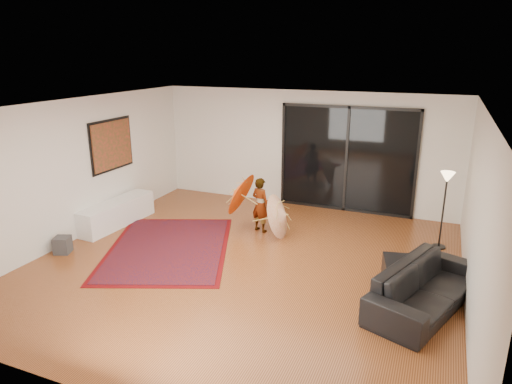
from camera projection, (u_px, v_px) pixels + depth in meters
The scene contains 17 objects.
floor at pixel (244, 264), 7.90m from camera, with size 7.00×7.00×0.00m, color #99512A.
ceiling at pixel (243, 107), 7.11m from camera, with size 7.00×7.00×0.00m, color white.
wall_back at pixel (304, 149), 10.60m from camera, with size 7.00×7.00×0.00m, color silver.
wall_front at pixel (97, 286), 4.41m from camera, with size 7.00×7.00×0.00m, color silver.
wall_left at pixel (78, 170), 8.78m from camera, with size 7.00×7.00×0.00m, color silver.
wall_right at pixel (477, 218), 6.23m from camera, with size 7.00×7.00×0.00m, color silver.
sliding_door at pixel (347, 160), 10.25m from camera, with size 3.06×0.07×2.40m.
painting at pixel (112, 145), 9.56m from camera, with size 0.04×1.28×1.08m.
media_console at pixel (117, 213), 9.62m from camera, with size 0.47×1.88×0.52m, color white.
speaker at pixel (62, 245), 8.30m from camera, with size 0.27×0.27×0.31m, color #424244.
persian_rug at pixel (169, 248), 8.53m from camera, with size 3.14×3.62×0.02m.
sofa at pixel (425, 287), 6.48m from camera, with size 2.18×0.85×0.64m, color black.
ottoman at pixel (404, 272), 7.23m from camera, with size 0.64×0.64×0.37m, color black.
floor_lamp at pixel (446, 188), 8.24m from camera, with size 0.25×0.25×1.46m.
child at pixel (260, 205), 9.20m from camera, with size 0.41×0.27×1.13m, color #999999.
parasol_orange at pixel (235, 194), 9.31m from camera, with size 0.55×0.93×0.92m.
parasol_white at pixel (286, 214), 8.87m from camera, with size 0.53×0.89×0.92m.
Camera 1 is at (2.92, -6.56, 3.52)m, focal length 32.00 mm.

